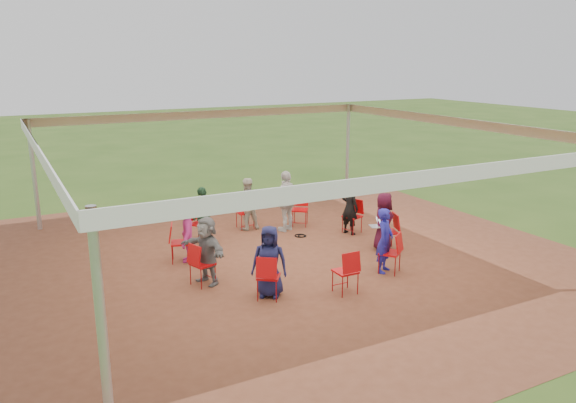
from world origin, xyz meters
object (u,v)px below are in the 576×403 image
chair_5 (180,243)px  person_seated_0 (384,222)px  chair_1 (352,217)px  person_seated_5 (207,250)px  chair_0 (388,232)px  person_seated_7 (385,240)px  chair_2 (300,210)px  person_seated_4 (185,231)px  chair_6 (202,264)px  laptop (377,224)px  chair_3 (245,212)px  person_seated_6 (269,261)px  chair_7 (268,277)px  cable_coil (301,236)px  person_seated_2 (247,204)px  person_seated_1 (350,208)px  standing_person (287,201)px  person_seated_3 (203,214)px  chair_8 (345,272)px  chair_9 (390,253)px  chair_4 (200,224)px

chair_5 → person_seated_0: person_seated_0 is taller
chair_1 → person_seated_5: (-4.60, -1.49, 0.27)m
chair_0 → chair_1: size_ratio=1.00×
chair_5 → person_seated_7: (3.74, -2.67, 0.27)m
chair_2 → person_seated_4: (-3.70, -1.27, 0.27)m
chair_6 → laptop: chair_6 is taller
chair_3 → person_seated_0: bearing=125.0°
person_seated_6 → person_seated_4: bearing=144.0°
chair_1 → chair_6: size_ratio=1.00×
chair_7 → cable_coil: 4.00m
person_seated_2 → person_seated_1: bearing=144.0°
person_seated_5 → standing_person: bearing=110.3°
standing_person → laptop: standing_person is taller
chair_7 → person_seated_0: bearing=55.0°
chair_2 → person_seated_6: (-2.84, -3.91, 0.27)m
person_seated_0 → person_seated_1: 1.46m
person_seated_7 → laptop: (0.70, 1.23, -0.05)m
chair_2 → cable_coil: size_ratio=2.94×
person_seated_0 → person_seated_3: 4.48m
chair_5 → person_seated_1: size_ratio=0.63×
chair_0 → chair_8: (-2.36, -1.71, 0.00)m
person_seated_6 → standing_person: standing_person is taller
chair_0 → chair_6: 4.71m
chair_6 → person_seated_2: (2.36, 3.12, 0.27)m
chair_7 → person_seated_5: (-0.79, 1.28, 0.27)m
chair_3 → person_seated_5: bearing=55.0°
chair_2 → chair_5: bearing=54.0°
person_seated_3 → person_seated_2: bearing=162.0°
chair_8 → laptop: chair_8 is taller
chair_0 → standing_person: standing_person is taller
chair_1 → chair_9: size_ratio=1.00×
chair_4 → person_seated_1: bearing=125.0°
chair_3 → person_seated_5: person_seated_5 is taller
chair_5 → chair_6: size_ratio=1.00×
chair_6 → person_seated_0: person_seated_0 is taller
person_seated_3 → chair_7: bearing=53.0°
chair_1 → chair_2: same height
person_seated_2 → person_seated_6: same height
chair_3 → chair_4: same height
person_seated_1 → person_seated_3: bearing=54.0°
person_seated_3 → chair_9: bearing=90.0°
chair_0 → person_seated_1: bearing=22.4°
chair_7 → cable_coil: bearing=87.9°
person_seated_0 → person_seated_6: 3.81m
chair_5 → chair_8: (2.35, -3.24, 0.00)m
person_seated_6 → chair_5: bearing=146.0°
chair_7 → person_seated_5: size_ratio=0.63×
chair_0 → cable_coil: chair_0 is taller
person_seated_0 → person_seated_3: same height
person_seated_3 → person_seated_7: 4.71m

